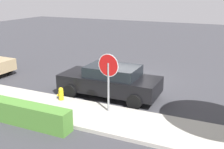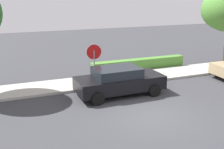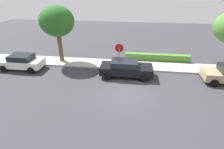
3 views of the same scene
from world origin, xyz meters
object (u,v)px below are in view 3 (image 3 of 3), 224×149
Objects in this scene: fire_hydrant at (143,66)px; street_tree_near_corner at (57,22)px; parked_car_black at (126,68)px; parked_car_white at (22,62)px; stop_sign at (119,51)px.

street_tree_near_corner is at bearing 174.14° from fire_hydrant.
street_tree_near_corner is at bearing 160.35° from parked_car_black.
parked_car_white reaches higher than fire_hydrant.
stop_sign is 3.45× the size of fire_hydrant.
fire_hydrant is (11.73, 1.40, -0.40)m from parked_car_white.
street_tree_near_corner is at bearing 36.22° from parked_car_white.
stop_sign is at bearing 9.64° from parked_car_white.
fire_hydrant is (2.40, -0.19, -1.36)m from stop_sign.
parked_car_black is 2.33m from fire_hydrant.
street_tree_near_corner is (-6.22, 0.70, 2.49)m from stop_sign.
street_tree_near_corner reaches higher than parked_car_white.
stop_sign is at bearing 175.51° from fire_hydrant.
parked_car_white is at bearing -173.20° from fire_hydrant.
parked_car_white is at bearing -143.78° from street_tree_near_corner.
fire_hydrant is (1.62, 1.61, -0.41)m from parked_car_black.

